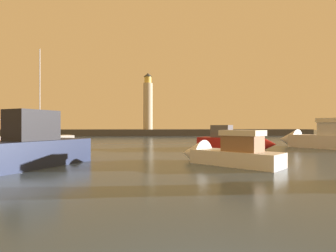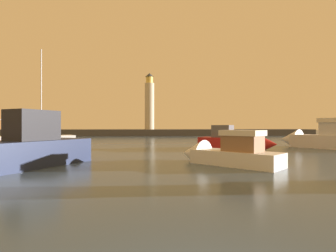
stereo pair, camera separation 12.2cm
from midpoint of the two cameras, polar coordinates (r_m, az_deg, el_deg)
name	(u,v)px [view 1 (the left image)]	position (r m, az deg, el deg)	size (l,w,h in m)	color
ground_plane	(150,145)	(31.71, -4.00, -4.01)	(220.00, 220.00, 0.00)	#384C60
breakwater	(147,133)	(61.08, -4.62, -1.41)	(76.55, 6.24, 1.45)	#423F3D
lighthouse	(148,103)	(61.30, -4.37, 4.98)	(2.13, 2.13, 12.87)	beige
motorboat_0	(319,138)	(31.05, 29.49, -2.29)	(6.73, 8.88, 3.41)	silver
motorboat_1	(5,151)	(15.50, -31.71, -4.65)	(6.63, 9.11, 3.47)	#1E284C
motorboat_3	(238,142)	(25.83, 14.63, -3.30)	(6.93, 5.87, 2.67)	#B21E1E
motorboat_6	(221,153)	(16.02, 11.08, -5.71)	(5.64, 5.94, 2.45)	white
sailboat_moored	(31,141)	(33.40, -27.29, -2.78)	(8.86, 6.61, 10.94)	white
mooring_buoy	(1,146)	(26.95, -32.25, -3.64)	(1.01, 1.01, 1.01)	#EA5919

